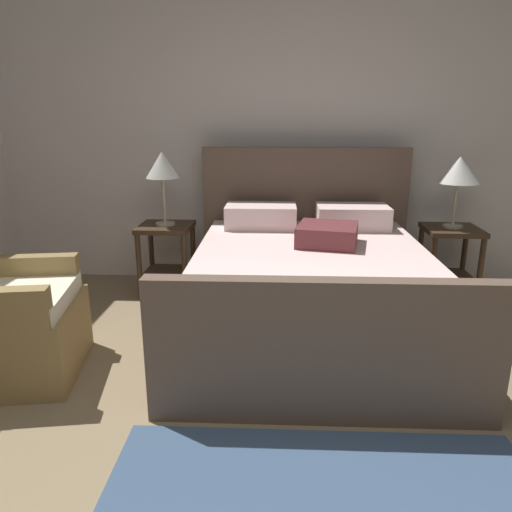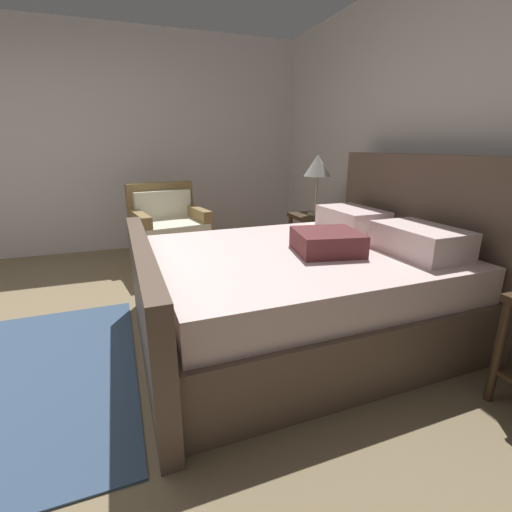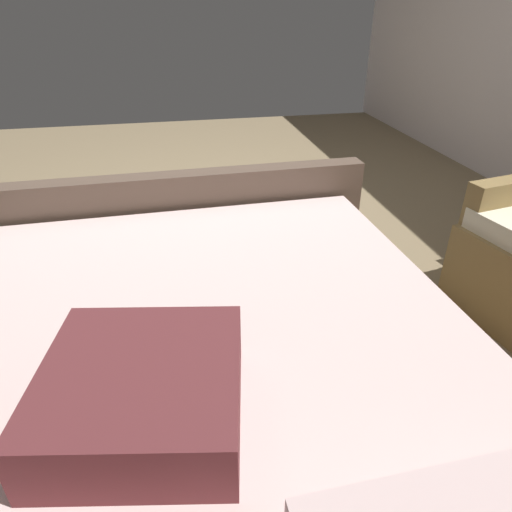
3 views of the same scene
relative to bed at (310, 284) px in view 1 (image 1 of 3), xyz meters
name	(u,v)px [view 1 (image 1 of 3)]	position (x,y,z in m)	size (l,w,h in m)	color
wall_back	(283,136)	(-0.21, 1.21, 0.96)	(5.23, 0.12, 2.62)	silver
bed	(310,284)	(0.00, 0.00, 0.00)	(1.79, 2.15, 1.23)	brown
nightstand_right	(450,251)	(1.19, 0.77, 0.05)	(0.44, 0.44, 0.60)	#3C2A1B
table_lamp_right	(459,172)	(1.19, 0.77, 0.70)	(0.32, 0.32, 0.58)	#B7B293
nightstand_left	(167,247)	(-1.19, 0.72, 0.05)	(0.44, 0.44, 0.60)	#3C2A1B
table_lamp_left	(162,167)	(-1.19, 0.72, 0.73)	(0.27, 0.27, 0.61)	#B7B293
armchair	(2,319)	(-1.81, -0.71, -0.01)	(0.85, 0.84, 0.90)	olive
area_rug	(326,510)	(0.00, -1.66, -0.35)	(1.80, 0.98, 0.01)	#384F6B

